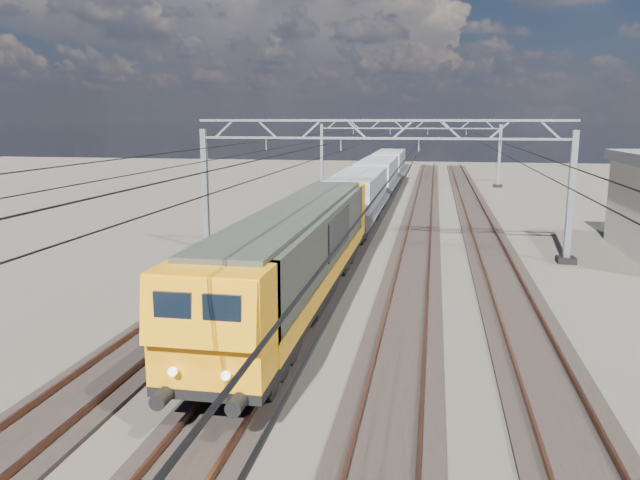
% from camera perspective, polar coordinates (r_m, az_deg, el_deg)
% --- Properties ---
extents(ground, '(160.00, 160.00, 0.00)m').
position_cam_1_polar(ground, '(29.35, 4.56, -3.07)').
color(ground, black).
rests_on(ground, ground).
extents(track_outer_west, '(2.60, 140.00, 0.30)m').
position_cam_1_polar(track_outer_west, '(30.50, -6.73, -2.44)').
color(track_outer_west, black).
rests_on(track_outer_west, ground).
extents(track_loco, '(2.60, 140.00, 0.30)m').
position_cam_1_polar(track_loco, '(29.59, 0.71, -2.78)').
color(track_loco, black).
rests_on(track_loco, ground).
extents(track_inner_east, '(2.60, 140.00, 0.30)m').
position_cam_1_polar(track_inner_east, '(29.20, 8.48, -3.08)').
color(track_inner_east, black).
rests_on(track_inner_east, ground).
extents(track_outer_east, '(2.60, 140.00, 0.30)m').
position_cam_1_polar(track_outer_east, '(29.37, 16.31, -3.33)').
color(track_outer_east, black).
rests_on(track_outer_east, ground).
extents(catenary_gantry_mid, '(19.90, 0.90, 7.11)m').
position_cam_1_polar(catenary_gantry_mid, '(32.61, 5.39, 5.30)').
color(catenary_gantry_mid, '#8F949D').
rests_on(catenary_gantry_mid, ground).
extents(catenary_gantry_far, '(19.90, 0.90, 7.11)m').
position_cam_1_polar(catenary_gantry_far, '(68.46, 8.09, 8.20)').
color(catenary_gantry_far, '#8F949D').
rests_on(catenary_gantry_far, ground).
extents(overhead_wires, '(12.03, 140.00, 0.53)m').
position_cam_1_polar(overhead_wires, '(36.47, 6.01, 8.79)').
color(overhead_wires, black).
rests_on(overhead_wires, ground).
extents(locomotive, '(2.76, 21.10, 3.62)m').
position_cam_1_polar(locomotive, '(23.12, -1.88, -0.97)').
color(locomotive, black).
rests_on(locomotive, ground).
extents(hopper_wagon_lead, '(3.38, 13.00, 3.25)m').
position_cam_1_polar(hopper_wagon_lead, '(40.38, 3.46, 4.03)').
color(hopper_wagon_lead, black).
rests_on(hopper_wagon_lead, ground).
extents(hopper_wagon_mid, '(3.38, 13.00, 3.25)m').
position_cam_1_polar(hopper_wagon_mid, '(54.43, 5.29, 5.80)').
color(hopper_wagon_mid, black).
rests_on(hopper_wagon_mid, ground).
extents(hopper_wagon_third, '(3.38, 13.00, 3.25)m').
position_cam_1_polar(hopper_wagon_third, '(68.54, 6.37, 6.84)').
color(hopper_wagon_third, black).
rests_on(hopper_wagon_third, ground).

